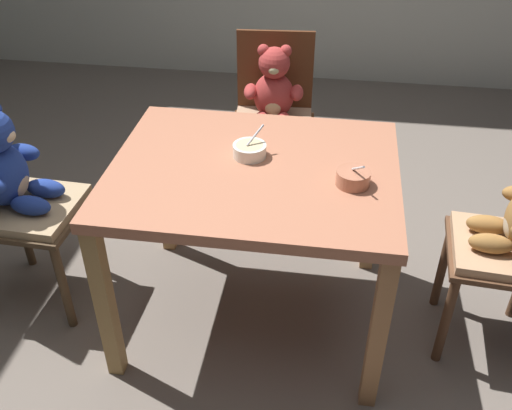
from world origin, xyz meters
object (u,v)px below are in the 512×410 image
Objects in this scene: dining_table at (254,188)px; porridge_bowl_white_center at (250,150)px; teddy_chair_near_left at (10,182)px; porridge_bowl_terracotta_near_right at (353,177)px; teddy_chair_far_center at (273,106)px.

porridge_bowl_white_center is at bearing 110.75° from dining_table.
teddy_chair_near_left reaches higher than porridge_bowl_terracotta_near_right.
teddy_chair_near_left is at bearing -51.02° from teddy_chair_far_center.
dining_table is 1.16× the size of teddy_chair_far_center.
teddy_chair_near_left is at bearing 177.70° from porridge_bowl_terracotta_near_right.
dining_table is at bearing -2.01° from teddy_chair_far_center.
teddy_chair_near_left reaches higher than dining_table.
teddy_chair_far_center is (0.92, 0.86, -0.02)m from teddy_chair_near_left.
teddy_chair_near_left is 1.31m from porridge_bowl_terracotta_near_right.
teddy_chair_far_center is 1.01m from porridge_bowl_terracotta_near_right.
teddy_chair_far_center is at bearing 45.62° from teddy_chair_near_left.
dining_table is at bearing 169.48° from porridge_bowl_terracotta_near_right.
teddy_chair_far_center is at bearing 92.30° from dining_table.
teddy_chair_far_center is at bearing 90.60° from porridge_bowl_white_center.
porridge_bowl_terracotta_near_right is at bearing 18.16° from teddy_chair_far_center.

